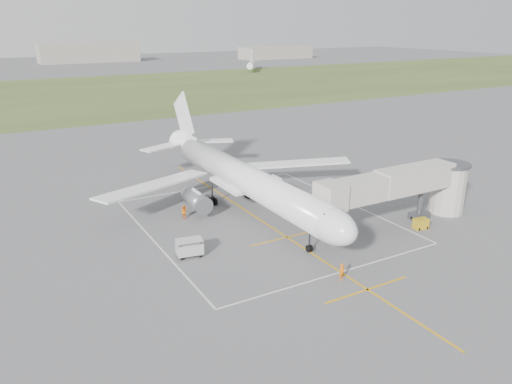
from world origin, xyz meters
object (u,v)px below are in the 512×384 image
ramp_worker_wing (184,212)px  baggage_cart (189,248)px  jet_bridge (409,187)px  ramp_worker_nose (342,272)px  gpu_unit (421,224)px  airliner (243,178)px

ramp_worker_wing → baggage_cart: bearing=122.1°
jet_bridge → baggage_cart: jet_bridge is taller
jet_bridge → ramp_worker_nose: (-16.65, -7.77, -3.87)m
jet_bridge → baggage_cart: 28.23m
gpu_unit → baggage_cart: 28.47m
jet_bridge → gpu_unit: jet_bridge is taller
airliner → gpu_unit: bearing=-46.7°
jet_bridge → baggage_cart: bearing=170.7°
ramp_worker_wing → ramp_worker_nose: bearing=158.6°
jet_bridge → ramp_worker_wing: bearing=147.6°
gpu_unit → ramp_worker_wing: ramp_worker_wing is taller
airliner → baggage_cart: (-11.89, -9.73, -3.40)m
airliner → ramp_worker_wing: size_ratio=26.14×
airliner → baggage_cart: airliner is taller
jet_bridge → ramp_worker_nose: size_ratio=13.31×
airliner → baggage_cart: bearing=-140.7°
airliner → baggage_cart: size_ratio=15.34×
airliner → ramp_worker_wing: bearing=173.3°
baggage_cart → ramp_worker_wing: (3.67, 10.70, -0.10)m
baggage_cart → jet_bridge: bearing=0.7°
gpu_unit → ramp_worker_nose: 17.48m
ramp_worker_nose → gpu_unit: bearing=8.1°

